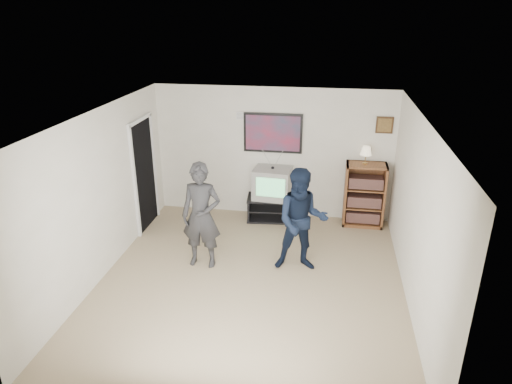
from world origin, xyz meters
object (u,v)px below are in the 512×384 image
(media_stand, at_px, (272,208))
(person_short, at_px, (302,221))
(crt_television, at_px, (272,183))
(person_tall, at_px, (201,216))
(bookshelf, at_px, (364,195))

(media_stand, distance_m, person_short, 1.93)
(crt_television, distance_m, person_tall, 2.03)
(media_stand, relative_size, person_tall, 0.57)
(bookshelf, height_order, person_short, person_short)
(person_tall, distance_m, person_short, 1.54)
(crt_television, relative_size, bookshelf, 0.57)
(media_stand, height_order, crt_television, crt_television)
(media_stand, relative_size, bookshelf, 0.80)
(person_tall, bearing_deg, crt_television, 64.73)
(media_stand, relative_size, crt_television, 1.41)
(media_stand, bearing_deg, person_tall, -120.68)
(crt_television, relative_size, person_short, 0.41)
(media_stand, height_order, bookshelf, bookshelf)
(crt_television, distance_m, person_short, 1.83)
(bookshelf, bearing_deg, crt_television, -178.33)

